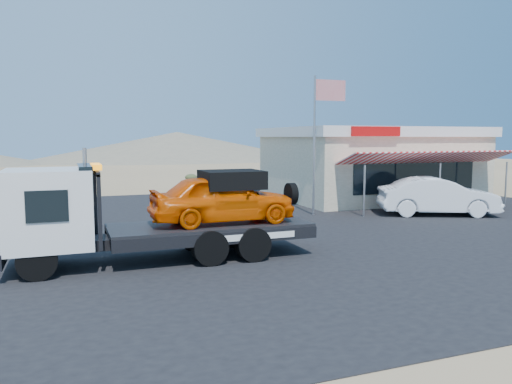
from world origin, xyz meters
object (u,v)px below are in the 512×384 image
tow_truck (157,209)px  flagpole (319,129)px  jerky_store (369,163)px  white_sedan (438,196)px

tow_truck → flagpole: 10.17m
tow_truck → jerky_store: (13.60, 10.28, 0.54)m
tow_truck → white_sedan: (12.81, 3.80, -0.61)m
white_sedan → flagpole: 5.95m
white_sedan → tow_truck: bearing=130.6°
tow_truck → white_sedan: tow_truck is taller
white_sedan → jerky_store: size_ratio=0.48×
jerky_store → tow_truck: bearing=-142.9°
white_sedan → flagpole: bearing=91.3°
tow_truck → jerky_store: 17.05m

